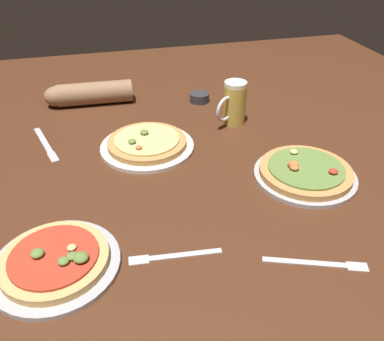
# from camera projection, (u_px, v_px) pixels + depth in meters

# --- Properties ---
(ground_plane) EXTENTS (2.40, 2.40, 0.03)m
(ground_plane) POSITION_uv_depth(u_px,v_px,m) (192.00, 181.00, 1.14)
(ground_plane) COLOR #4C2816
(pizza_plate_near) EXTENTS (0.27, 0.27, 0.05)m
(pizza_plate_near) POSITION_uv_depth(u_px,v_px,m) (55.00, 262.00, 0.85)
(pizza_plate_near) COLOR #B2B2B7
(pizza_plate_near) RESTS_ON ground_plane
(pizza_plate_far) EXTENTS (0.29, 0.29, 0.05)m
(pizza_plate_far) POSITION_uv_depth(u_px,v_px,m) (147.00, 144.00, 1.26)
(pizza_plate_far) COLOR silver
(pizza_plate_far) RESTS_ON ground_plane
(pizza_plate_side) EXTENTS (0.29, 0.29, 0.05)m
(pizza_plate_side) POSITION_uv_depth(u_px,v_px,m) (305.00, 172.00, 1.12)
(pizza_plate_side) COLOR #B2B2B7
(pizza_plate_side) RESTS_ON ground_plane
(beer_mug_dark) EXTENTS (0.12, 0.10, 0.15)m
(beer_mug_dark) POSITION_uv_depth(u_px,v_px,m) (234.00, 103.00, 1.37)
(beer_mug_dark) COLOR gold
(beer_mug_dark) RESTS_ON ground_plane
(ramekin_sauce) EXTENTS (0.08, 0.08, 0.03)m
(ramekin_sauce) POSITION_uv_depth(u_px,v_px,m) (199.00, 97.00, 1.55)
(ramekin_sauce) COLOR #333338
(ramekin_sauce) RESTS_ON ground_plane
(fork_left) EXTENTS (0.21, 0.04, 0.01)m
(fork_left) POSITION_uv_depth(u_px,v_px,m) (173.00, 256.00, 0.88)
(fork_left) COLOR silver
(fork_left) RESTS_ON ground_plane
(knife_right) EXTENTS (0.09, 0.24, 0.01)m
(knife_right) POSITION_uv_depth(u_px,v_px,m) (46.00, 144.00, 1.28)
(knife_right) COLOR silver
(knife_right) RESTS_ON ground_plane
(fork_spare) EXTENTS (0.22, 0.10, 0.01)m
(fork_spare) POSITION_uv_depth(u_px,v_px,m) (318.00, 263.00, 0.86)
(fork_spare) COLOR silver
(fork_spare) RESTS_ON ground_plane
(diner_arm) EXTENTS (0.33, 0.10, 0.08)m
(diner_arm) POSITION_uv_depth(u_px,v_px,m) (87.00, 94.00, 1.52)
(diner_arm) COLOR #936B4C
(diner_arm) RESTS_ON ground_plane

